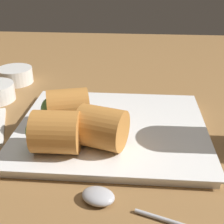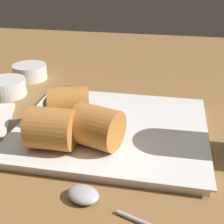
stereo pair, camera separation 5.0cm
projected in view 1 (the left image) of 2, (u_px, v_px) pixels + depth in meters
table_surface at (122, 133)px, 52.33cm from camera, size 180.00×140.00×2.00cm
serving_plate at (112, 129)px, 50.03cm from camera, size 29.77×25.80×1.50cm
roll_front_left at (99, 127)px, 43.16cm from camera, size 7.95×7.45×5.88cm
roll_front_right at (65, 108)px, 48.69cm from camera, size 7.93×7.38×5.88cm
roll_back_left at (53, 132)px, 42.01cm from camera, size 7.39×6.00×5.88cm
dipping_bowl_far at (15, 75)px, 69.69cm from camera, size 7.69×7.69×3.37cm
spoon at (108, 200)px, 35.79cm from camera, size 16.41×7.17×1.38cm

